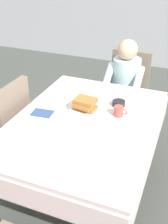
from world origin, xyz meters
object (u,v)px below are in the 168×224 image
(breakfast_stack, at_px, (85,104))
(cup_coffee, at_px, (119,111))
(chair_diner, at_px, (127,87))
(chair_left_side, at_px, (7,123))
(plate_breakfast, at_px, (86,111))
(bowl_butter, at_px, (119,103))
(fork_left_of_plate, at_px, (64,108))
(spoon_near_edge, at_px, (73,129))
(syrup_pitcher, at_px, (68,95))
(dining_table_main, at_px, (85,130))
(diner_person, at_px, (125,81))
(knife_right_of_plate, at_px, (107,117))

(breakfast_stack, distance_m, cup_coffee, 0.28)
(chair_diner, height_order, chair_left_side, same)
(plate_breakfast, distance_m, bowl_butter, 0.30)
(chair_diner, relative_size, fork_left_of_plate, 5.17)
(fork_left_of_plate, bearing_deg, plate_breakfast, -89.04)
(chair_left_side, distance_m, plate_breakfast, 0.77)
(bowl_butter, relative_size, spoon_near_edge, 0.73)
(chair_diner, relative_size, spoon_near_edge, 6.20)
(syrup_pitcher, bearing_deg, bowl_butter, 5.62)
(chair_left_side, bearing_deg, dining_table_main, -90.00)
(chair_left_side, bearing_deg, chair_diner, -35.74)
(diner_person, height_order, spoon_near_edge, diner_person)
(fork_left_of_plate, height_order, knife_right_of_plate, same)
(syrup_pitcher, xyz_separation_m, knife_right_of_plate, (0.42, -0.17, -0.04))
(breakfast_stack, xyz_separation_m, bowl_butter, (0.24, 0.19, -0.04))
(dining_table_main, bearing_deg, syrup_pitcher, 133.69)
(diner_person, distance_m, chair_left_side, 1.32)
(diner_person, distance_m, fork_left_of_plate, 0.95)
(diner_person, bearing_deg, cup_coffee, 100.63)
(chair_diner, height_order, fork_left_of_plate, chair_diner)
(plate_breakfast, bearing_deg, chair_diner, 83.80)
(diner_person, relative_size, plate_breakfast, 4.00)
(syrup_pitcher, height_order, fork_left_of_plate, syrup_pitcher)
(dining_table_main, height_order, bowl_butter, bowl_butter)
(diner_person, relative_size, bowl_butter, 10.18)
(diner_person, distance_m, syrup_pitcher, 0.81)
(dining_table_main, height_order, breakfast_stack, breakfast_stack)
(knife_right_of_plate, bearing_deg, fork_left_of_plate, 85.26)
(dining_table_main, relative_size, plate_breakfast, 5.44)
(chair_left_side, xyz_separation_m, bowl_butter, (0.96, 0.33, 0.23))
(diner_person, bearing_deg, spoon_near_edge, 84.85)
(chair_diner, distance_m, diner_person, 0.21)
(chair_left_side, bearing_deg, plate_breakfast, -79.79)
(breakfast_stack, bearing_deg, spoon_near_edge, -86.35)
(chair_diner, bearing_deg, spoon_near_edge, 85.46)
(cup_coffee, bearing_deg, spoon_near_edge, -129.67)
(plate_breakfast, height_order, fork_left_of_plate, plate_breakfast)
(chair_diner, relative_size, knife_right_of_plate, 4.65)
(diner_person, xyz_separation_m, bowl_butter, (0.11, -0.68, 0.09))
(fork_left_of_plate, relative_size, spoon_near_edge, 1.20)
(chair_left_side, relative_size, cup_coffee, 8.23)
(cup_coffee, bearing_deg, plate_breakfast, -172.31)
(dining_table_main, bearing_deg, bowl_butter, 60.63)
(cup_coffee, bearing_deg, syrup_pitcher, 166.85)
(chair_left_side, relative_size, breakfast_stack, 4.61)
(dining_table_main, xyz_separation_m, diner_person, (0.07, 1.01, 0.02))
(plate_breakfast, bearing_deg, dining_table_main, -72.41)
(chair_diner, xyz_separation_m, plate_breakfast, (-0.11, -1.04, 0.22))
(chair_left_side, bearing_deg, diner_person, -39.70)
(bowl_butter, bearing_deg, cup_coffee, -74.82)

